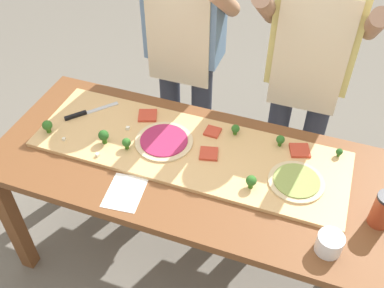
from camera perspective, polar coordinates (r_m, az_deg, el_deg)
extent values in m
plane|color=#6B665B|center=(2.60, -0.12, -14.61)|extent=(8.00, 8.00, 0.00)
cube|color=brown|center=(2.45, -22.13, -9.34)|extent=(0.07, 0.07, 0.75)
cube|color=brown|center=(2.77, -14.34, 0.56)|extent=(0.07, 0.07, 0.75)
cube|color=brown|center=(2.47, 21.63, -8.61)|extent=(0.07, 0.07, 0.75)
cube|color=brown|center=(1.99, -0.16, -2.82)|extent=(1.81, 0.78, 0.04)
cube|color=tan|center=(2.02, -0.42, -0.72)|extent=(1.44, 0.46, 0.02)
cube|color=#B7BABF|center=(2.27, -11.52, 4.61)|extent=(0.13, 0.14, 0.00)
cube|color=black|center=(2.25, -14.82, 3.59)|extent=(0.09, 0.09, 0.02)
cylinder|color=beige|center=(1.91, 13.33, -4.77)|extent=(0.24, 0.24, 0.01)
cylinder|color=#899E4C|center=(1.91, 13.37, -4.61)|extent=(0.20, 0.20, 0.01)
cylinder|color=beige|center=(2.04, -3.64, 0.34)|extent=(0.27, 0.27, 0.01)
cylinder|color=#9E234C|center=(2.04, -3.65, 0.51)|extent=(0.22, 0.22, 0.01)
cube|color=#BC3D28|center=(2.19, -5.77, 3.69)|extent=(0.11, 0.11, 0.01)
cube|color=#BC3D28|center=(2.09, 2.68, 1.61)|extent=(0.07, 0.07, 0.01)
cube|color=#BC3D28|center=(1.98, 2.19, -1.25)|extent=(0.10, 0.10, 0.01)
cube|color=#BC3D28|center=(2.05, 13.77, -0.81)|extent=(0.11, 0.11, 0.01)
cylinder|color=#2C5915|center=(2.08, 18.41, -1.32)|extent=(0.01, 0.01, 0.02)
sphere|color=#23561E|center=(2.06, 18.52, -0.96)|extent=(0.03, 0.03, 0.03)
cylinder|color=#366618|center=(2.06, 11.28, 0.07)|extent=(0.02, 0.02, 0.02)
sphere|color=#2D6623|center=(2.04, 11.37, 0.58)|extent=(0.04, 0.04, 0.04)
cylinder|color=#366618|center=(2.09, 5.60, 1.50)|extent=(0.02, 0.02, 0.02)
sphere|color=#2D6623|center=(2.07, 5.65, 1.99)|extent=(0.04, 0.04, 0.04)
cylinder|color=#2C5915|center=(2.07, -11.26, 0.47)|extent=(0.02, 0.02, 0.03)
sphere|color=#23561E|center=(2.05, -11.37, 1.12)|extent=(0.05, 0.05, 0.05)
cylinder|color=#366618|center=(1.86, 7.59, -5.30)|extent=(0.02, 0.02, 0.02)
sphere|color=#2D6623|center=(1.84, 7.67, -4.71)|extent=(0.05, 0.05, 0.05)
cylinder|color=#366618|center=(2.02, -8.41, -0.33)|extent=(0.02, 0.02, 0.02)
sphere|color=#2D6623|center=(2.01, -8.49, 0.20)|extent=(0.04, 0.04, 0.04)
cylinder|color=#366618|center=(2.19, -18.05, 1.74)|extent=(0.02, 0.02, 0.03)
sphere|color=#2D6623|center=(2.17, -18.22, 2.31)|extent=(0.05, 0.05, 0.05)
cube|color=silver|center=(2.01, -12.14, -1.38)|extent=(0.02, 0.02, 0.02)
cube|color=silver|center=(2.13, -16.23, 0.60)|extent=(0.02, 0.02, 0.01)
cube|color=white|center=(2.12, -8.30, 2.04)|extent=(0.02, 0.02, 0.02)
cylinder|color=white|center=(1.73, 17.35, -12.19)|extent=(0.10, 0.10, 0.08)
cylinder|color=white|center=(1.74, 17.24, -12.49)|extent=(0.09, 0.09, 0.04)
cylinder|color=#99381E|center=(1.85, 23.43, -7.95)|extent=(0.08, 0.08, 0.14)
cube|color=white|center=(1.88, -8.66, -6.20)|extent=(0.17, 0.21, 0.00)
cylinder|color=#333847|center=(2.75, -2.74, 3.86)|extent=(0.12, 0.12, 0.90)
cylinder|color=#333847|center=(2.70, 1.20, 2.94)|extent=(0.12, 0.12, 0.90)
cube|color=#6689B2|center=(2.33, -0.97, 17.20)|extent=(0.40, 0.20, 0.55)
cube|color=beige|center=(2.28, -1.93, 14.19)|extent=(0.34, 0.01, 0.60)
cylinder|color=tan|center=(2.12, 4.11, 18.02)|extent=(0.08, 0.39, 0.31)
cylinder|color=#333847|center=(2.63, 10.75, 0.65)|extent=(0.12, 0.12, 0.90)
cylinder|color=#333847|center=(2.62, 15.00, -0.37)|extent=(0.12, 0.12, 0.90)
cube|color=#D1C670|center=(2.20, 15.85, 13.97)|extent=(0.40, 0.20, 0.55)
cube|color=beige|center=(2.15, 15.02, 10.78)|extent=(0.34, 0.01, 0.60)
cylinder|color=#997056|center=(2.08, 9.65, 17.01)|extent=(0.08, 0.39, 0.31)
cylinder|color=#997056|center=(2.06, 22.51, 14.06)|extent=(0.08, 0.39, 0.31)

